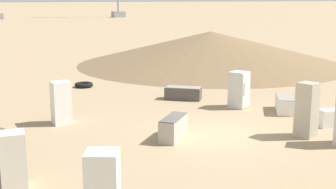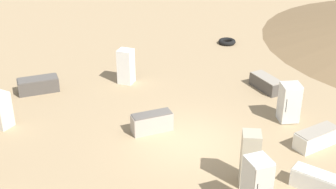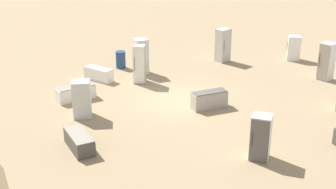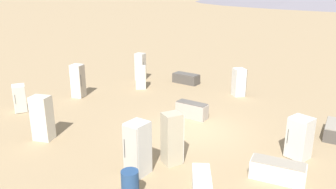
% 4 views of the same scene
% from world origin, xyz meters
% --- Properties ---
extents(ground_plane, '(1000.00, 1000.00, 0.00)m').
position_xyz_m(ground_plane, '(0.00, 0.00, 0.00)').
color(ground_plane, '#9E8460').
extents(discarded_fridge_0, '(0.74, 0.74, 1.66)m').
position_xyz_m(discarded_fridge_0, '(4.82, -3.62, 0.83)').
color(discarded_fridge_0, white).
rests_on(discarded_fridge_0, ground_plane).
extents(discarded_fridge_1, '(0.84, 0.92, 1.91)m').
position_xyz_m(discarded_fridge_1, '(-0.12, 6.53, 0.95)').
color(discarded_fridge_1, beige).
rests_on(discarded_fridge_1, ground_plane).
extents(discarded_fridge_2, '(1.48, 1.56, 0.78)m').
position_xyz_m(discarded_fridge_2, '(1.60, -0.15, 0.39)').
color(discarded_fridge_2, '#A89E93').
rests_on(discarded_fridge_2, ground_plane).
extents(discarded_fridge_4, '(0.77, 0.82, 1.92)m').
position_xyz_m(discarded_fridge_4, '(-2.77, 1.41, 0.96)').
color(discarded_fridge_4, '#B2A88E').
rests_on(discarded_fridge_4, ground_plane).
extents(discarded_fridge_5, '(1.01, 1.01, 1.60)m').
position_xyz_m(discarded_fridge_5, '(-2.93, -3.34, 0.80)').
color(discarded_fridge_5, silver).
rests_on(discarded_fridge_5, ground_plane).
extents(discarded_fridge_6, '(1.66, 0.83, 0.65)m').
position_xyz_m(discarded_fridge_6, '(-4.82, 0.77, 0.32)').
color(discarded_fridge_6, white).
rests_on(discarded_fridge_6, ground_plane).
extents(discarded_fridge_7, '(0.82, 0.85, 1.95)m').
position_xyz_m(discarded_fridge_7, '(5.70, 5.87, 0.97)').
color(discarded_fridge_7, white).
rests_on(discarded_fridge_7, ground_plane).
extents(discarded_fridge_8, '(1.50, 1.84, 0.67)m').
position_xyz_m(discarded_fridge_8, '(-4.32, -1.90, 0.33)').
color(discarded_fridge_8, silver).
rests_on(discarded_fridge_8, ground_plane).
extents(discarded_fridge_9, '(1.78, 1.57, 0.61)m').
position_xyz_m(discarded_fridge_9, '(-1.35, -5.80, 0.30)').
color(discarded_fridge_9, '#4C4742').
rests_on(discarded_fridge_9, ground_plane).
extents(discarded_fridge_10, '(0.84, 0.77, 1.42)m').
position_xyz_m(discarded_fridge_10, '(3.52, 8.55, 0.71)').
color(discarded_fridge_10, white).
rests_on(discarded_fridge_10, ground_plane).
extents(discarded_fridge_12, '(0.99, 0.98, 1.89)m').
position_xyz_m(discarded_fridge_12, '(-3.37, 2.67, 0.94)').
color(discarded_fridge_12, silver).
rests_on(discarded_fridge_12, ground_plane).
extents(rusty_barrel, '(0.53, 0.53, 0.95)m').
position_xyz_m(rusty_barrel, '(-4.80, 2.95, 0.47)').
color(rusty_barrel, navy).
rests_on(rusty_barrel, ground_plane).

